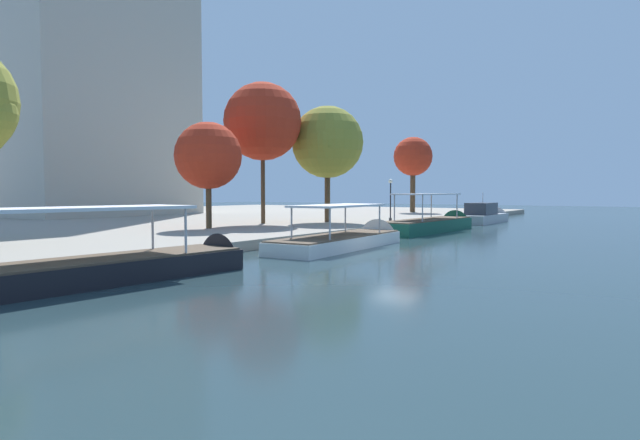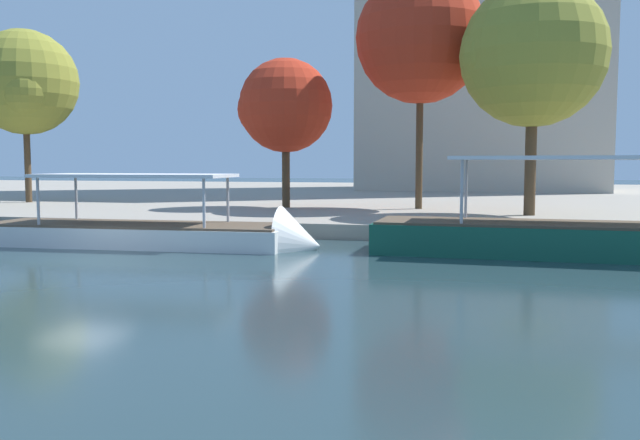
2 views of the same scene
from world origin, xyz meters
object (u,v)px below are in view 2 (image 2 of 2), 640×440
at_px(tour_boat_3, 611,243).
at_px(tree_5, 24,83).
at_px(tree_1, 531,54).
at_px(tree_3, 281,106).
at_px(tour_boat_2, 166,239).
at_px(tree_2, 423,36).

xyz_separation_m(tour_boat_3, tree_5, (-30.77, 12.38, 7.30)).
bearing_deg(tree_1, tree_5, 173.51).
xyz_separation_m(tree_3, tree_5, (-16.23, 0.60, 1.75)).
bearing_deg(tree_5, tree_3, -2.11).
xyz_separation_m(tour_boat_2, tree_3, (0.46, 12.49, 5.73)).
xyz_separation_m(tour_boat_3, tree_2, (-7.18, 12.62, 9.00)).
height_order(tree_1, tree_5, tree_1).
xyz_separation_m(tour_boat_2, tree_2, (7.82, 13.33, 9.18)).
relative_size(tree_3, tree_5, 0.76).
relative_size(tour_boat_3, tree_3, 1.79).
relative_size(tour_boat_2, tree_5, 1.21).
relative_size(tour_boat_2, tree_2, 1.04).
xyz_separation_m(tour_boat_2, tour_boat_3, (15.01, 0.71, 0.18)).
distance_m(tree_2, tree_3, 8.17).
distance_m(tree_2, tree_5, 23.66).
bearing_deg(tree_1, tour_boat_2, -142.82).
xyz_separation_m(tree_1, tree_3, (-12.49, 2.67, -1.83)).
height_order(tree_3, tree_5, tree_5).
bearing_deg(tour_boat_2, tree_2, 56.73).
bearing_deg(tree_1, tour_boat_3, -77.30).
bearing_deg(tree_5, tour_boat_2, -39.69).
distance_m(tour_boat_2, tree_2, 17.98).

